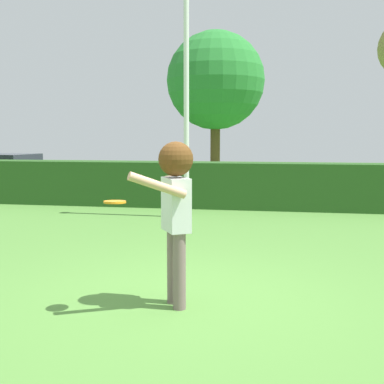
% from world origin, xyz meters
% --- Properties ---
extents(ground_plane, '(60.00, 60.00, 0.00)m').
position_xyz_m(ground_plane, '(0.00, 0.00, 0.00)').
color(ground_plane, '#518638').
extents(person, '(0.60, 0.79, 1.81)m').
position_xyz_m(person, '(-0.07, -0.20, 1.18)').
color(person, '#796162').
rests_on(person, ground).
extents(frisbee, '(0.23, 0.23, 0.03)m').
position_xyz_m(frisbee, '(-0.64, -0.51, 1.19)').
color(frisbee, orange).
extents(lamppost, '(0.24, 0.24, 5.36)m').
position_xyz_m(lamppost, '(-1.02, 5.53, 2.99)').
color(lamppost, silver).
rests_on(lamppost, ground).
extents(hedge_row, '(20.86, 0.90, 1.18)m').
position_xyz_m(hedge_row, '(0.00, 7.17, 0.59)').
color(hedge_row, '#28521E').
rests_on(hedge_row, ground).
extents(parked_car_black, '(4.41, 2.31, 1.25)m').
position_xyz_m(parked_car_black, '(-8.37, 10.04, 0.69)').
color(parked_car_black, black).
rests_on(parked_car_black, ground).
extents(maple_tree, '(4.34, 4.34, 6.48)m').
position_xyz_m(maple_tree, '(-1.71, 16.29, 4.29)').
color(maple_tree, brown).
rests_on(maple_tree, ground).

